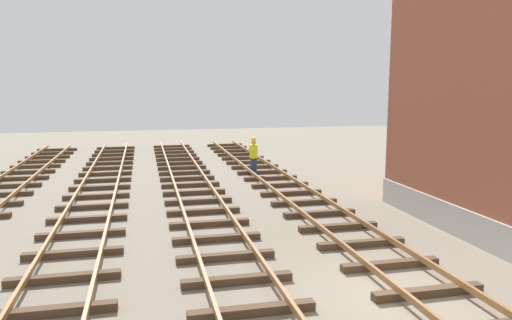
# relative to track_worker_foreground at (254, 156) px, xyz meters

# --- Properties ---
(ground_plane) EXTENTS (80.00, 80.00, 0.00)m
(ground_plane) POSITION_rel_track_worker_foreground_xyz_m (-0.15, -14.39, -0.93)
(ground_plane) COLOR slate
(track_near_building) EXTENTS (2.50, 53.55, 0.32)m
(track_near_building) POSITION_rel_track_worker_foreground_xyz_m (0.48, -14.39, -0.80)
(track_near_building) COLOR #4C3826
(track_near_building) RESTS_ON ground
(track_centre) EXTENTS (2.50, 53.55, 0.32)m
(track_centre) POSITION_rel_track_worker_foreground_xyz_m (-3.30, -14.39, -0.80)
(track_centre) COLOR #4C3826
(track_centre) RESTS_ON ground
(track_worker_foreground) EXTENTS (0.40, 0.40, 1.87)m
(track_worker_foreground) POSITION_rel_track_worker_foreground_xyz_m (0.00, 0.00, 0.00)
(track_worker_foreground) COLOR #262D4C
(track_worker_foreground) RESTS_ON ground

